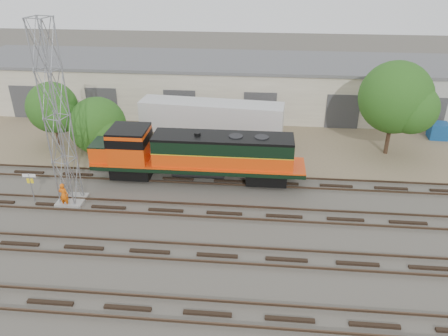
# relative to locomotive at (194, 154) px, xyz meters

# --- Properties ---
(ground) EXTENTS (140.00, 140.00, 0.00)m
(ground) POSITION_rel_locomotive_xyz_m (2.67, -6.00, -2.22)
(ground) COLOR #47423A
(ground) RESTS_ON ground
(dirt_strip) EXTENTS (80.00, 16.00, 0.02)m
(dirt_strip) POSITION_rel_locomotive_xyz_m (2.67, 9.00, -2.21)
(dirt_strip) COLOR #726047
(dirt_strip) RESTS_ON ground
(tracks) EXTENTS (80.00, 20.40, 0.28)m
(tracks) POSITION_rel_locomotive_xyz_m (2.67, -9.00, -2.15)
(tracks) COLOR black
(tracks) RESTS_ON ground
(warehouse) EXTENTS (58.40, 10.40, 5.30)m
(warehouse) POSITION_rel_locomotive_xyz_m (2.71, 16.98, 0.43)
(warehouse) COLOR beige
(warehouse) RESTS_ON ground
(locomotive) EXTENTS (15.98, 2.80, 3.84)m
(locomotive) POSITION_rel_locomotive_xyz_m (0.00, 0.00, 0.00)
(locomotive) COLOR black
(locomotive) RESTS_ON tracks
(signal_tower) EXTENTS (1.84, 1.84, 12.44)m
(signal_tower) POSITION_rel_locomotive_xyz_m (-8.18, -3.84, 3.84)
(signal_tower) COLOR gray
(signal_tower) RESTS_ON ground
(sign_post) EXTENTS (0.91, 0.09, 2.23)m
(sign_post) POSITION_rel_locomotive_xyz_m (-10.80, -4.15, -0.66)
(sign_post) COLOR gray
(sign_post) RESTS_ON ground
(worker) EXTENTS (0.67, 0.45, 1.79)m
(worker) POSITION_rel_locomotive_xyz_m (-8.38, -4.51, -1.33)
(worker) COLOR #E05B0C
(worker) RESTS_ON ground
(semi_trailer) EXTENTS (12.83, 3.62, 3.89)m
(semi_trailer) POSITION_rel_locomotive_xyz_m (0.74, 7.10, 0.23)
(semi_trailer) COLOR beige
(semi_trailer) RESTS_ON ground
(dumpster_blue) EXTENTS (1.69, 1.60, 1.50)m
(dumpster_blue) POSITION_rel_locomotive_xyz_m (21.27, 10.22, -1.47)
(dumpster_blue) COLOR navy
(dumpster_blue) RESTS_ON ground
(tree_west) EXTENTS (4.63, 4.41, 5.76)m
(tree_west) POSITION_rel_locomotive_xyz_m (-13.08, 5.34, 1.22)
(tree_west) COLOR #382619
(tree_west) RESTS_ON ground
(tree_mid) EXTENTS (5.20, 4.96, 4.96)m
(tree_mid) POSITION_rel_locomotive_xyz_m (-9.00, 4.86, -0.17)
(tree_mid) COLOR #382619
(tree_mid) RESTS_ON ground
(tree_east) EXTENTS (6.24, 5.94, 8.02)m
(tree_east) POSITION_rel_locomotive_xyz_m (16.01, 6.15, 2.67)
(tree_east) COLOR #382619
(tree_east) RESTS_ON ground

